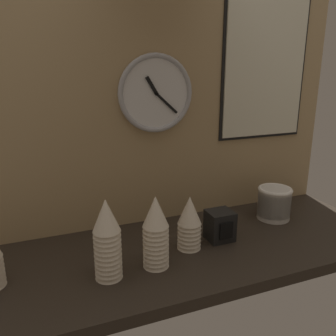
% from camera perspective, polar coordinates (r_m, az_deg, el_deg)
% --- Properties ---
extents(ground_plane, '(1.60, 0.56, 0.04)m').
position_cam_1_polar(ground_plane, '(1.29, 1.47, -13.40)').
color(ground_plane, black).
extents(wall_tiled_back, '(1.60, 0.03, 1.05)m').
position_cam_1_polar(wall_tiled_back, '(1.37, -2.83, 12.41)').
color(wall_tiled_back, tan).
rests_on(wall_tiled_back, ground_plane).
extents(cup_stack_center, '(0.08, 0.08, 0.24)m').
position_cam_1_polar(cup_stack_center, '(1.12, -1.98, -10.21)').
color(cup_stack_center, beige).
rests_on(cup_stack_center, ground_plane).
extents(cup_stack_center_left, '(0.08, 0.08, 0.25)m').
position_cam_1_polar(cup_stack_center_left, '(1.08, -9.73, -11.21)').
color(cup_stack_center_left, beige).
rests_on(cup_stack_center_left, ground_plane).
extents(cup_stack_center_right, '(0.08, 0.08, 0.19)m').
position_cam_1_polar(cup_stack_center_right, '(1.24, 3.45, -8.73)').
color(cup_stack_center_right, beige).
rests_on(cup_stack_center_right, ground_plane).
extents(bowl_stack_far_right, '(0.14, 0.14, 0.13)m').
position_cam_1_polar(bowl_stack_far_right, '(1.54, 16.67, -5.31)').
color(bowl_stack_far_right, beige).
rests_on(bowl_stack_far_right, ground_plane).
extents(wall_clock, '(0.29, 0.03, 0.29)m').
position_cam_1_polar(wall_clock, '(1.34, -1.99, 11.85)').
color(wall_clock, white).
extents(menu_board, '(0.41, 0.01, 0.62)m').
position_cam_1_polar(menu_board, '(1.58, 15.35, 15.80)').
color(menu_board, black).
extents(napkin_dispenser, '(0.09, 0.09, 0.11)m').
position_cam_1_polar(napkin_dispenser, '(1.32, 8.37, -9.16)').
color(napkin_dispenser, black).
rests_on(napkin_dispenser, ground_plane).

